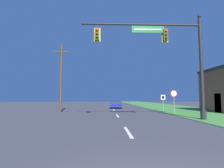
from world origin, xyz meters
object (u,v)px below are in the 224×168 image
at_px(car_ahead, 116,104).
at_px(utility_pole_near, 61,77).
at_px(signal_mast, 172,54).
at_px(stop_sign, 174,96).
at_px(route_sign_post, 163,99).

xyz_separation_m(car_ahead, utility_pole_near, (-7.07, -9.03, 3.60)).
distance_m(signal_mast, stop_sign, 6.59).
xyz_separation_m(car_ahead, stop_sign, (5.57, -11.05, 1.26)).
height_order(car_ahead, route_sign_post, route_sign_post).
bearing_deg(signal_mast, stop_sign, 68.35).
bearing_deg(utility_pole_near, car_ahead, 51.93).
bearing_deg(route_sign_post, signal_mast, -103.12).
bearing_deg(utility_pole_near, route_sign_post, 4.86).
height_order(signal_mast, route_sign_post, signal_mast).
bearing_deg(car_ahead, signal_mast, -78.08).
bearing_deg(utility_pole_near, stop_sign, -9.11).
bearing_deg(stop_sign, signal_mast, -111.65).
relative_size(signal_mast, utility_pole_near, 1.19).
bearing_deg(signal_mast, car_ahead, 101.92).
relative_size(stop_sign, route_sign_post, 1.23).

